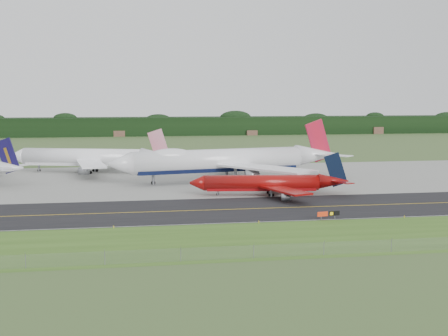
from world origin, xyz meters
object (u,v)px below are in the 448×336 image
jet_ba_747 (226,160)px  taxiway_sign (328,214)px  jet_star_tail (91,158)px  jet_red_737 (270,183)px

jet_ba_747 → taxiway_sign: size_ratio=14.28×
jet_ba_747 → jet_star_tail: jet_ba_747 is taller
jet_red_737 → jet_star_tail: jet_star_tail is taller
jet_star_tail → jet_ba_747: bearing=-34.3°
taxiway_sign → jet_red_737: bearing=97.3°
taxiway_sign → jet_ba_747: bearing=100.0°
jet_ba_747 → jet_red_737: bearing=-76.8°
jet_red_737 → taxiway_sign: 34.58m
jet_red_737 → taxiway_sign: (4.38, -34.25, -1.94)m
jet_ba_747 → taxiway_sign: jet_ba_747 is taller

